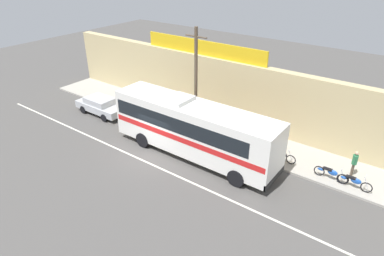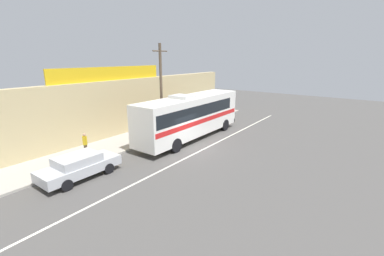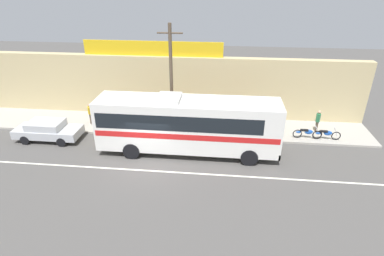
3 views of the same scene
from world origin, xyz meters
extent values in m
plane|color=#4F4C49|center=(0.00, 0.00, 0.00)|extent=(70.00, 70.00, 0.00)
cube|color=#A8A399|center=(0.00, 5.20, 0.07)|extent=(30.00, 3.60, 0.14)
cube|color=tan|center=(0.00, 7.35, 2.40)|extent=(30.00, 0.70, 4.80)
cube|color=gold|center=(-1.03, 7.35, 5.35)|extent=(10.58, 0.12, 1.10)
cube|color=silver|center=(0.00, -0.80, 0.00)|extent=(30.00, 0.14, 0.01)
cube|color=white|center=(2.28, 1.63, 1.99)|extent=(11.26, 2.46, 3.10)
cube|color=black|center=(1.83, 1.63, 2.54)|extent=(9.91, 2.48, 0.96)
cube|color=red|center=(2.28, 1.63, 1.69)|extent=(11.04, 2.47, 0.36)
cube|color=black|center=(7.88, 1.63, 2.44)|extent=(0.04, 2.21, 1.40)
cube|color=black|center=(7.87, 1.63, 0.62)|extent=(0.12, 2.46, 0.36)
cube|color=silver|center=(1.16, 1.63, 3.66)|extent=(1.40, 1.72, 0.24)
cylinder|color=black|center=(6.11, 2.77, 0.52)|extent=(1.04, 0.32, 1.04)
cylinder|color=black|center=(6.11, 0.49, 0.52)|extent=(1.04, 0.32, 1.04)
cylinder|color=black|center=(-1.10, 2.77, 0.52)|extent=(1.04, 0.32, 1.04)
cylinder|color=black|center=(-1.10, 0.49, 0.52)|extent=(1.04, 0.32, 1.04)
cube|color=#B7BABF|center=(-7.46, 2.27, 0.61)|extent=(4.43, 1.77, 0.56)
cube|color=#B7BABF|center=(-7.56, 2.27, 1.13)|extent=(2.30, 1.59, 0.48)
cube|color=black|center=(-6.70, 2.27, 1.09)|extent=(0.21, 1.49, 0.34)
cylinder|color=black|center=(-6.17, 3.10, 0.31)|extent=(0.62, 0.20, 0.62)
cylinder|color=black|center=(-6.17, 1.43, 0.31)|extent=(0.62, 0.20, 0.62)
cylinder|color=black|center=(-8.74, 3.10, 0.31)|extent=(0.62, 0.20, 0.62)
cylinder|color=black|center=(-8.74, 1.43, 0.31)|extent=(0.62, 0.20, 0.62)
cylinder|color=brown|center=(0.97, 3.67, 3.93)|extent=(0.22, 0.22, 7.58)
cylinder|color=brown|center=(0.97, 3.67, 7.12)|extent=(1.60, 0.10, 0.10)
torus|color=black|center=(7.83, 4.20, 0.45)|extent=(0.62, 0.06, 0.62)
torus|color=black|center=(6.60, 4.20, 0.45)|extent=(0.62, 0.06, 0.62)
cylinder|color=silver|center=(7.75, 4.20, 0.75)|extent=(0.34, 0.04, 0.65)
cylinder|color=silver|center=(7.65, 4.20, 1.07)|extent=(0.03, 0.56, 0.03)
ellipsoid|color=black|center=(7.28, 4.20, 0.63)|extent=(0.56, 0.22, 0.34)
cube|color=black|center=(6.99, 4.20, 0.75)|extent=(0.52, 0.20, 0.10)
ellipsoid|color=black|center=(6.66, 4.20, 0.59)|extent=(0.36, 0.14, 0.16)
torus|color=black|center=(6.20, 4.03, 0.45)|extent=(0.62, 0.06, 0.62)
torus|color=black|center=(4.93, 4.03, 0.45)|extent=(0.62, 0.06, 0.62)
cylinder|color=silver|center=(6.12, 4.03, 0.75)|extent=(0.34, 0.04, 0.65)
cylinder|color=silver|center=(6.02, 4.03, 1.07)|extent=(0.03, 0.56, 0.03)
ellipsoid|color=red|center=(5.63, 4.03, 0.63)|extent=(0.56, 0.22, 0.34)
cube|color=black|center=(5.34, 4.03, 0.75)|extent=(0.52, 0.20, 0.10)
ellipsoid|color=red|center=(4.99, 4.03, 0.59)|extent=(0.36, 0.14, 0.16)
torus|color=black|center=(12.17, 4.02, 0.45)|extent=(0.62, 0.06, 0.62)
torus|color=black|center=(10.91, 4.02, 0.45)|extent=(0.62, 0.06, 0.62)
cylinder|color=silver|center=(12.09, 4.02, 0.75)|extent=(0.34, 0.04, 0.65)
cylinder|color=silver|center=(11.99, 4.02, 1.07)|extent=(0.03, 0.56, 0.03)
ellipsoid|color=#1E51B2|center=(11.60, 4.02, 0.63)|extent=(0.56, 0.22, 0.34)
cube|color=black|center=(11.31, 4.02, 0.75)|extent=(0.52, 0.20, 0.10)
ellipsoid|color=#1E51B2|center=(10.97, 4.02, 0.59)|extent=(0.36, 0.14, 0.16)
torus|color=black|center=(10.95, 4.06, 0.45)|extent=(0.62, 0.06, 0.62)
torus|color=black|center=(9.60, 4.06, 0.45)|extent=(0.62, 0.06, 0.62)
cylinder|color=silver|center=(10.87, 4.06, 0.75)|extent=(0.34, 0.04, 0.65)
cylinder|color=silver|center=(10.77, 4.06, 1.07)|extent=(0.03, 0.56, 0.03)
ellipsoid|color=#1E51B2|center=(10.34, 4.06, 0.63)|extent=(0.56, 0.22, 0.34)
cube|color=black|center=(10.03, 4.06, 0.75)|extent=(0.52, 0.20, 0.10)
ellipsoid|color=#1E51B2|center=(9.66, 4.06, 0.59)|extent=(0.36, 0.14, 0.16)
cylinder|color=brown|center=(-5.48, 4.92, 0.53)|extent=(0.13, 0.13, 0.77)
cylinder|color=brown|center=(-5.48, 4.74, 0.53)|extent=(0.13, 0.13, 0.77)
cylinder|color=gold|center=(-5.48, 4.83, 1.20)|extent=(0.30, 0.30, 0.58)
sphere|color=tan|center=(-5.48, 4.83, 1.62)|extent=(0.21, 0.21, 0.21)
cylinder|color=gold|center=(-5.48, 5.03, 1.23)|extent=(0.08, 0.08, 0.53)
cylinder|color=gold|center=(-5.48, 4.63, 1.23)|extent=(0.08, 0.08, 0.53)
cylinder|color=brown|center=(11.15, 5.27, 0.54)|extent=(0.13, 0.13, 0.80)
cylinder|color=brown|center=(11.15, 5.09, 0.54)|extent=(0.13, 0.13, 0.80)
cylinder|color=#2D7A4C|center=(11.15, 5.18, 1.24)|extent=(0.30, 0.30, 0.60)
sphere|color=tan|center=(11.15, 5.18, 1.67)|extent=(0.22, 0.22, 0.22)
cylinder|color=#2D7A4C|center=(11.15, 5.38, 1.27)|extent=(0.08, 0.08, 0.55)
cylinder|color=#2D7A4C|center=(11.15, 4.98, 1.27)|extent=(0.08, 0.08, 0.55)
camera|label=1|loc=(13.23, -13.30, 11.80)|focal=31.39mm
camera|label=2|loc=(-14.65, -10.83, 6.64)|focal=24.20mm
camera|label=3|loc=(4.40, -15.78, 10.39)|focal=29.31mm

